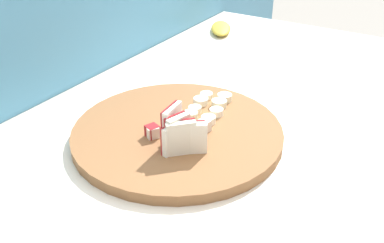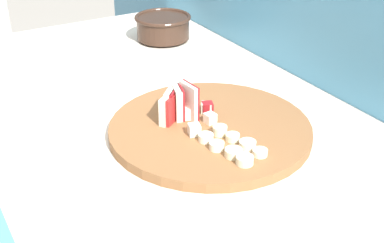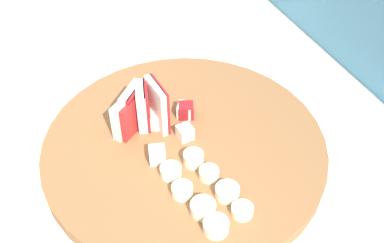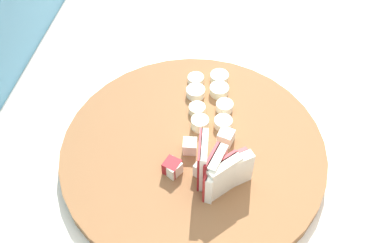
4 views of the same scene
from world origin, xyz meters
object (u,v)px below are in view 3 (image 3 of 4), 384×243
at_px(apple_wedge_fan, 141,108).
at_px(banana_slice_rows, 205,191).
at_px(cutting_board, 185,148).
at_px(apple_dice_pile, 173,125).

relative_size(apple_wedge_fan, banana_slice_rows, 0.58).
height_order(cutting_board, apple_dice_pile, apple_dice_pile).
xyz_separation_m(cutting_board, apple_wedge_fan, (-0.06, -0.04, 0.04)).
bearing_deg(apple_wedge_fan, apple_dice_pile, 51.17).
relative_size(cutting_board, apple_wedge_fan, 5.09).
distance_m(cutting_board, apple_dice_pile, 0.03).
height_order(apple_dice_pile, banana_slice_rows, apple_dice_pile).
bearing_deg(banana_slice_rows, apple_dice_pile, 176.79).
xyz_separation_m(cutting_board, apple_dice_pile, (-0.03, -0.01, 0.02)).
distance_m(apple_dice_pile, banana_slice_rows, 0.11).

